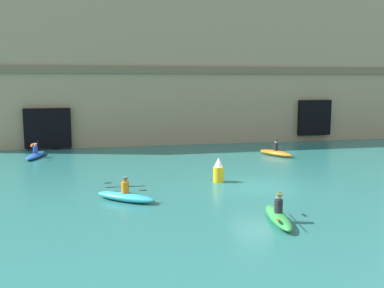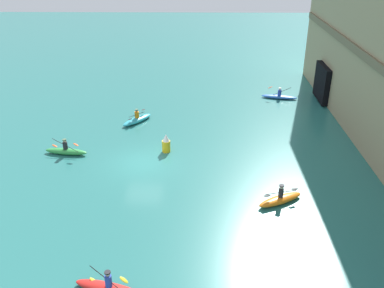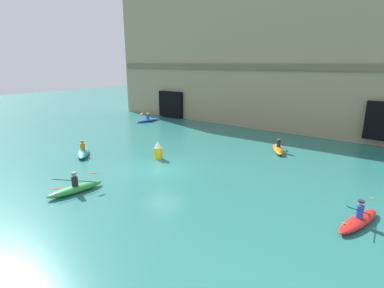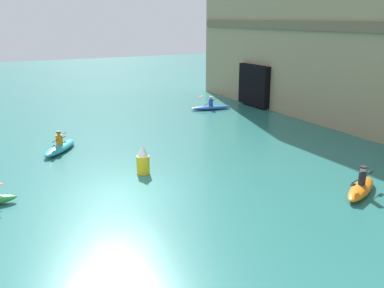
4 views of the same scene
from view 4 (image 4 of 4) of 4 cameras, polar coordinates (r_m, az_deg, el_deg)
ground_plane at (r=17.91m, az=-8.95°, el=-6.34°), size 120.00×120.00×0.00m
kayak_blue at (r=33.41m, az=2.52°, el=4.96°), size 1.41×3.35×1.18m
kayak_orange at (r=18.74m, az=21.60°, el=-5.47°), size 2.01×2.91×1.18m
kayak_cyan at (r=23.90m, az=-17.21°, el=-0.40°), size 2.91×2.51×1.13m
marker_buoy at (r=19.65m, az=-6.56°, el=-2.19°), size 0.59×0.59×1.36m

